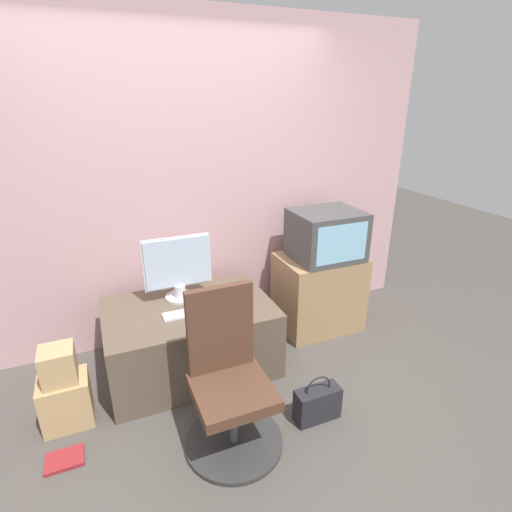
{
  "coord_description": "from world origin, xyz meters",
  "views": [
    {
      "loc": [
        -0.66,
        -1.82,
        1.98
      ],
      "look_at": [
        0.5,
        0.93,
        0.78
      ],
      "focal_mm": 28.0,
      "sensor_mm": 36.0,
      "label": 1
    }
  ],
  "objects_px": {
    "cardboard_box_lower": "(66,401)",
    "book": "(65,460)",
    "keyboard": "(185,314)",
    "office_chair": "(229,388)",
    "main_monitor": "(178,269)",
    "mouse": "(216,306)",
    "handbag": "(317,403)",
    "crt_tv": "(326,235)"
  },
  "relations": [
    {
      "from": "cardboard_box_lower",
      "to": "book",
      "type": "relative_size",
      "value": 1.57
    },
    {
      "from": "keyboard",
      "to": "cardboard_box_lower",
      "type": "height_order",
      "value": "keyboard"
    },
    {
      "from": "office_chair",
      "to": "book",
      "type": "height_order",
      "value": "office_chair"
    },
    {
      "from": "cardboard_box_lower",
      "to": "main_monitor",
      "type": "bearing_deg",
      "value": 25.74
    },
    {
      "from": "mouse",
      "to": "book",
      "type": "xyz_separation_m",
      "value": [
        -1.09,
        -0.48,
        -0.54
      ]
    },
    {
      "from": "handbag",
      "to": "book",
      "type": "relative_size",
      "value": 1.56
    },
    {
      "from": "main_monitor",
      "to": "crt_tv",
      "type": "distance_m",
      "value": 1.27
    },
    {
      "from": "cardboard_box_lower",
      "to": "crt_tv",
      "type": "bearing_deg",
      "value": 10.19
    },
    {
      "from": "mouse",
      "to": "cardboard_box_lower",
      "type": "height_order",
      "value": "mouse"
    },
    {
      "from": "keyboard",
      "to": "office_chair",
      "type": "xyz_separation_m",
      "value": [
        0.09,
        -0.68,
        -0.17
      ]
    },
    {
      "from": "keyboard",
      "to": "cardboard_box_lower",
      "type": "bearing_deg",
      "value": -169.64
    },
    {
      "from": "main_monitor",
      "to": "handbag",
      "type": "height_order",
      "value": "main_monitor"
    },
    {
      "from": "keyboard",
      "to": "mouse",
      "type": "distance_m",
      "value": 0.23
    },
    {
      "from": "book",
      "to": "keyboard",
      "type": "bearing_deg",
      "value": 28.88
    },
    {
      "from": "keyboard",
      "to": "cardboard_box_lower",
      "type": "relative_size",
      "value": 0.93
    },
    {
      "from": "keyboard",
      "to": "office_chair",
      "type": "relative_size",
      "value": 0.32
    },
    {
      "from": "crt_tv",
      "to": "office_chair",
      "type": "relative_size",
      "value": 0.58
    },
    {
      "from": "main_monitor",
      "to": "handbag",
      "type": "relative_size",
      "value": 1.54
    },
    {
      "from": "handbag",
      "to": "book",
      "type": "height_order",
      "value": "handbag"
    },
    {
      "from": "cardboard_box_lower",
      "to": "handbag",
      "type": "bearing_deg",
      "value": -21.66
    },
    {
      "from": "cardboard_box_lower",
      "to": "book",
      "type": "height_order",
      "value": "cardboard_box_lower"
    },
    {
      "from": "crt_tv",
      "to": "book",
      "type": "bearing_deg",
      "value": -161.89
    },
    {
      "from": "keyboard",
      "to": "mouse",
      "type": "height_order",
      "value": "mouse"
    },
    {
      "from": "keyboard",
      "to": "handbag",
      "type": "distance_m",
      "value": 1.09
    },
    {
      "from": "main_monitor",
      "to": "cardboard_box_lower",
      "type": "xyz_separation_m",
      "value": [
        -0.86,
        -0.41,
        -0.61
      ]
    },
    {
      "from": "cardboard_box_lower",
      "to": "office_chair",
      "type": "bearing_deg",
      "value": -29.59
    },
    {
      "from": "main_monitor",
      "to": "keyboard",
      "type": "height_order",
      "value": "main_monitor"
    },
    {
      "from": "mouse",
      "to": "office_chair",
      "type": "height_order",
      "value": "office_chair"
    },
    {
      "from": "keyboard",
      "to": "office_chair",
      "type": "distance_m",
      "value": 0.7
    },
    {
      "from": "mouse",
      "to": "office_chair",
      "type": "distance_m",
      "value": 0.72
    },
    {
      "from": "keyboard",
      "to": "book",
      "type": "bearing_deg",
      "value": -151.12
    },
    {
      "from": "crt_tv",
      "to": "cardboard_box_lower",
      "type": "bearing_deg",
      "value": -169.81
    },
    {
      "from": "keyboard",
      "to": "mouse",
      "type": "bearing_deg",
      "value": 2.1
    },
    {
      "from": "keyboard",
      "to": "crt_tv",
      "type": "distance_m",
      "value": 1.36
    },
    {
      "from": "crt_tv",
      "to": "handbag",
      "type": "distance_m",
      "value": 1.39
    },
    {
      "from": "mouse",
      "to": "office_chair",
      "type": "xyz_separation_m",
      "value": [
        -0.14,
        -0.69,
        -0.18
      ]
    },
    {
      "from": "handbag",
      "to": "main_monitor",
      "type": "bearing_deg",
      "value": 122.46
    },
    {
      "from": "keyboard",
      "to": "handbag",
      "type": "relative_size",
      "value": 0.94
    },
    {
      "from": "crt_tv",
      "to": "office_chair",
      "type": "height_order",
      "value": "crt_tv"
    },
    {
      "from": "main_monitor",
      "to": "handbag",
      "type": "xyz_separation_m",
      "value": [
        0.64,
        -1.01,
        -0.66
      ]
    },
    {
      "from": "keyboard",
      "to": "handbag",
      "type": "bearing_deg",
      "value": -48.2
    },
    {
      "from": "office_chair",
      "to": "book",
      "type": "distance_m",
      "value": 1.04
    }
  ]
}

